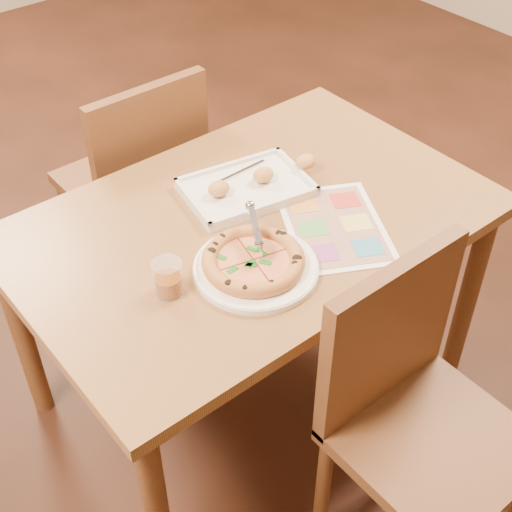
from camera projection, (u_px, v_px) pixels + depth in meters
dining_table at (252, 241)px, 2.00m from camera, size 1.30×0.85×0.72m
chair_near at (411, 389)px, 1.70m from camera, size 0.42×0.42×0.47m
chair_far at (140, 167)px, 2.40m from camera, size 0.42×0.42×0.47m
plate at (256, 268)px, 1.78m from camera, size 0.40×0.40×0.02m
pizza at (253, 261)px, 1.77m from camera, size 0.26×0.26×0.04m
pizza_cutter at (256, 230)px, 1.77m from camera, size 0.07×0.13×0.08m
appetizer_tray at (250, 186)px, 2.03m from camera, size 0.42×0.30×0.06m
glass_tumbler at (168, 280)px, 1.70m from camera, size 0.07×0.07×0.09m
menu at (335, 226)px, 1.91m from camera, size 0.40×0.44×0.00m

